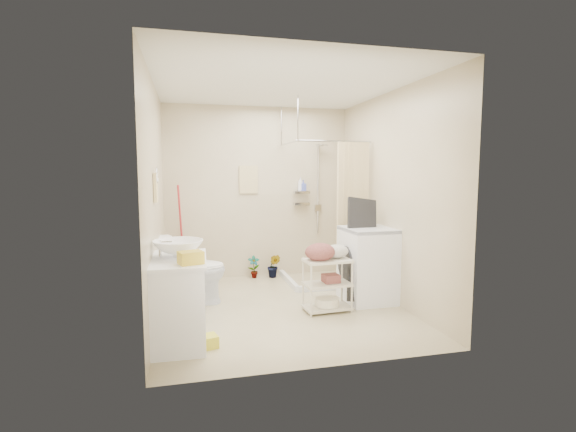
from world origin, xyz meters
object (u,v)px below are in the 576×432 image
toilet (191,270)px  laundry_rack (327,280)px  vanity (179,300)px  washing_machine (370,264)px

toilet → laundry_rack: bearing=-112.1°
vanity → washing_machine: bearing=20.1°
laundry_rack → washing_machine: bearing=19.1°
vanity → washing_machine: size_ratio=0.99×
vanity → laundry_rack: vanity is taller
toilet → laundry_rack: toilet is taller
washing_machine → laundry_rack: (-0.65, -0.27, -0.09)m
vanity → laundry_rack: 1.72m
washing_machine → laundry_rack: 0.71m
washing_machine → laundry_rack: bearing=-158.4°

